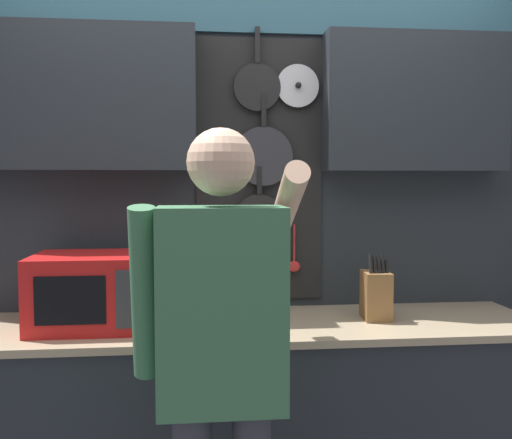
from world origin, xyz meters
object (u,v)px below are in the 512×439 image
person (221,350)px  knife_block (376,295)px  utensil_crock (232,300)px  microwave (94,290)px

person → knife_block: bearing=43.3°
knife_block → person: 0.95m
knife_block → utensil_crock: bearing=179.9°
microwave → person: person is taller
person → utensil_crock: bearing=83.6°
microwave → person: 0.82m
person → microwave: bearing=127.0°
utensil_crock → person: bearing=-96.4°
microwave → knife_block: (1.18, 0.00, -0.04)m
knife_block → person: (-0.69, -0.65, -0.03)m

